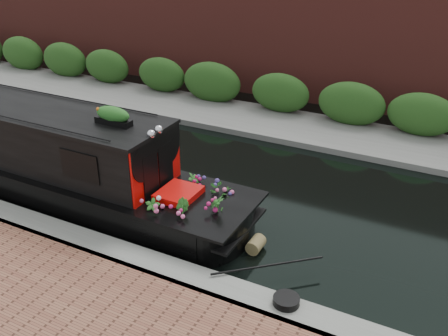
% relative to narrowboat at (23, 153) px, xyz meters
% --- Properties ---
extents(ground, '(80.00, 80.00, 0.00)m').
position_rel_narrowboat_xyz_m(ground, '(3.48, 1.84, -0.76)').
color(ground, black).
rests_on(ground, ground).
extents(near_bank_coping, '(40.00, 0.60, 0.50)m').
position_rel_narrowboat_xyz_m(near_bank_coping, '(3.48, -1.46, -0.76)').
color(near_bank_coping, gray).
rests_on(near_bank_coping, ground).
extents(far_bank_path, '(40.00, 2.40, 0.34)m').
position_rel_narrowboat_xyz_m(far_bank_path, '(3.48, 6.04, -0.76)').
color(far_bank_path, slate).
rests_on(far_bank_path, ground).
extents(far_hedge, '(40.00, 1.10, 2.80)m').
position_rel_narrowboat_xyz_m(far_hedge, '(3.48, 6.94, -0.76)').
color(far_hedge, '#214717').
rests_on(far_hedge, ground).
extents(far_brick_wall, '(40.00, 1.00, 8.00)m').
position_rel_narrowboat_xyz_m(far_brick_wall, '(3.48, 9.04, -0.76)').
color(far_brick_wall, maroon).
rests_on(far_brick_wall, ground).
extents(narrowboat, '(10.92, 1.95, 2.55)m').
position_rel_narrowboat_xyz_m(narrowboat, '(0.00, 0.00, 0.00)').
color(narrowboat, black).
rests_on(narrowboat, ground).
extents(rope_fender, '(0.27, 0.38, 0.27)m').
position_rel_narrowboat_xyz_m(rope_fender, '(5.89, 0.00, -0.63)').
color(rope_fender, olive).
rests_on(rope_fender, ground).
extents(coiled_mooring_rope, '(0.42, 0.42, 0.12)m').
position_rel_narrowboat_xyz_m(coiled_mooring_rope, '(7.01, -1.37, -0.45)').
color(coiled_mooring_rope, black).
rests_on(coiled_mooring_rope, near_bank_coping).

